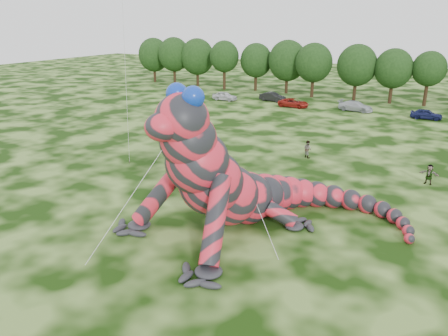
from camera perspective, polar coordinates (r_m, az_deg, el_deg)
ground at (r=24.81m, az=9.74°, el=-14.16°), size 240.00×240.00×0.00m
inflatable_gecko at (r=29.15m, az=2.78°, el=2.08°), size 22.84×24.65×9.98m
tree_0 at (r=100.17m, az=-9.13°, el=13.75°), size 6.91×6.22×9.51m
tree_1 at (r=95.55m, az=-6.53°, el=13.71°), size 6.74×6.07×9.81m
tree_2 at (r=93.21m, az=-3.50°, el=13.62°), size 7.04×6.34×9.64m
tree_3 at (r=88.09m, az=0.04°, el=13.27°), size 5.81×5.23×9.44m
tree_4 at (r=86.87m, az=4.19°, el=13.02°), size 6.22×5.60×9.06m
tree_5 at (r=84.09m, az=8.26°, el=12.94°), size 7.16×6.44×9.80m
tree_6 at (r=80.67m, az=11.59°, el=12.39°), size 6.52×5.86×9.49m
tree_7 at (r=78.90m, az=16.89°, el=11.83°), size 6.68×6.01×9.48m
tree_8 at (r=78.11m, az=21.17°, el=11.12°), size 6.14×5.53×8.94m
tree_9 at (r=77.95m, az=25.08°, el=10.51°), size 5.27×4.74×8.68m
car_0 at (r=76.33m, az=0.10°, el=9.38°), size 4.45×1.92×1.50m
car_1 at (r=75.88m, az=6.36°, el=9.22°), size 4.82×2.44×1.52m
car_2 at (r=71.19m, az=9.08°, el=8.40°), size 5.01×2.52×1.36m
car_3 at (r=70.19m, az=16.81°, el=7.74°), size 5.49×2.93×1.51m
car_4 at (r=67.96m, az=24.92°, el=6.40°), size 4.26×1.83×1.43m
spectator_1 at (r=45.12m, az=10.85°, el=2.46°), size 1.09×1.04×1.78m
spectator_5 at (r=41.04m, az=25.23°, el=-0.75°), size 1.68×0.75×1.75m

